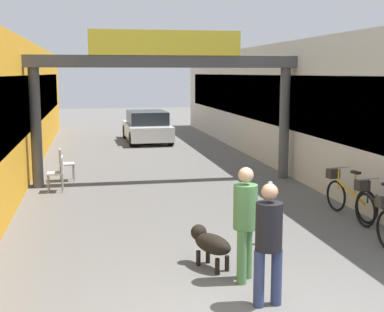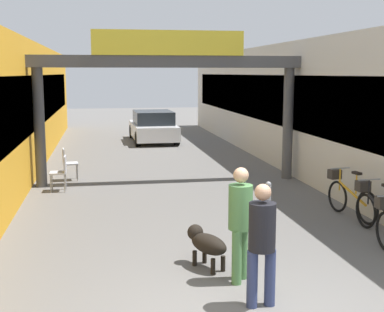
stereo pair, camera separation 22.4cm
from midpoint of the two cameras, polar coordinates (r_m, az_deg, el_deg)
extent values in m
cube|color=black|center=(16.72, -16.91, 5.62)|extent=(0.04, 23.40, 1.53)
cube|color=beige|center=(18.04, 11.96, 5.41)|extent=(3.00, 26.00, 3.84)
cube|color=black|center=(17.51, 7.49, 6.06)|extent=(0.04, 23.40, 1.53)
cylinder|color=#4C4C4F|center=(14.29, -16.75, 2.85)|extent=(0.28, 0.28, 3.08)
cylinder|color=#4C4C4F|center=(15.14, 9.40, 3.42)|extent=(0.28, 0.28, 3.08)
cube|color=#4C4C4F|center=(14.27, -3.35, 10.02)|extent=(7.40, 0.44, 0.31)
cube|color=yellow|center=(14.09, -3.26, 11.98)|extent=(3.96, 0.10, 0.64)
cylinder|color=#4C7F47|center=(7.64, 4.48, -10.74)|extent=(0.20, 0.20, 0.77)
cylinder|color=#4C7F47|center=(7.85, 5.11, -10.19)|extent=(0.20, 0.20, 0.77)
cylinder|color=#4C7F47|center=(7.54, 4.86, -5.43)|extent=(0.47, 0.47, 0.63)
sphere|color=tan|center=(7.44, 4.91, -2.03)|extent=(0.30, 0.30, 0.22)
cylinder|color=navy|center=(6.95, 6.22, -12.90)|extent=(0.15, 0.15, 0.74)
cylinder|color=navy|center=(7.04, 8.08, -12.65)|extent=(0.15, 0.15, 0.74)
cylinder|color=black|center=(6.78, 7.26, -7.46)|extent=(0.37, 0.37, 0.61)
sphere|color=tan|center=(6.67, 7.34, -3.82)|extent=(0.23, 0.23, 0.21)
ellipsoid|color=black|center=(8.18, 1.42, -9.36)|extent=(0.63, 0.80, 0.30)
sphere|color=black|center=(8.40, -0.05, -8.14)|extent=(0.34, 0.34, 0.25)
sphere|color=white|center=(8.35, 0.43, -9.09)|extent=(0.24, 0.24, 0.18)
cylinder|color=black|center=(8.37, -0.10, -10.85)|extent=(0.09, 0.09, 0.24)
cylinder|color=black|center=(8.49, 0.95, -10.58)|extent=(0.09, 0.09, 0.24)
cylinder|color=black|center=(8.05, 1.90, -11.68)|extent=(0.09, 0.09, 0.24)
cylinder|color=black|center=(8.17, 2.96, -11.37)|extent=(0.09, 0.09, 0.24)
cube|color=#332D28|center=(9.57, 19.21, -4.61)|extent=(0.24, 0.20, 0.20)
torus|color=black|center=(10.80, 17.43, -5.52)|extent=(0.11, 0.67, 0.67)
cube|color=black|center=(10.35, 19.02, -5.20)|extent=(0.12, 0.94, 0.34)
cylinder|color=black|center=(10.67, 17.70, -3.62)|extent=(0.03, 0.03, 0.46)
cylinder|color=gray|center=(10.62, 17.76, -2.35)|extent=(0.46, 0.07, 0.03)
cube|color=#332D28|center=(10.82, 17.14, -2.99)|extent=(0.26, 0.22, 0.20)
torus|color=black|center=(11.87, 14.59, -4.12)|extent=(0.16, 0.67, 0.67)
torus|color=black|center=(11.07, 17.58, -5.19)|extent=(0.16, 0.67, 0.67)
cube|color=gold|center=(11.43, 16.07, -3.76)|extent=(0.19, 0.94, 0.34)
cylinder|color=gold|center=(11.29, 16.48, -2.79)|extent=(0.04, 0.04, 0.42)
cube|color=black|center=(11.25, 16.52, -1.69)|extent=(0.13, 0.23, 0.05)
cylinder|color=gold|center=(11.74, 14.83, -2.38)|extent=(0.04, 0.04, 0.46)
cylinder|color=gray|center=(11.70, 14.87, -1.22)|extent=(0.46, 0.10, 0.03)
cube|color=#332D28|center=(11.89, 14.29, -1.83)|extent=(0.27, 0.24, 0.20)
cylinder|color=gray|center=(9.35, 7.58, -6.26)|extent=(0.10, 0.10, 1.03)
sphere|color=gray|center=(9.22, 7.65, -2.98)|extent=(0.10, 0.10, 0.10)
cylinder|color=gray|center=(13.65, -15.58, -2.96)|extent=(0.03, 0.03, 0.45)
cylinder|color=gray|center=(13.98, -15.45, -2.67)|extent=(0.03, 0.03, 0.45)
cylinder|color=gray|center=(13.62, -14.15, -2.92)|extent=(0.03, 0.03, 0.45)
cylinder|color=gray|center=(13.95, -14.06, -2.64)|extent=(0.03, 0.03, 0.45)
cube|color=silver|center=(13.75, -14.85, -1.80)|extent=(0.41, 0.41, 0.04)
cube|color=silver|center=(13.70, -14.14, -0.88)|extent=(0.05, 0.40, 0.40)
cylinder|color=gray|center=(15.31, -12.99, -1.60)|extent=(0.03, 0.03, 0.45)
cylinder|color=gray|center=(14.97, -12.89, -1.83)|extent=(0.03, 0.03, 0.45)
cylinder|color=gray|center=(15.29, -14.26, -1.66)|extent=(0.03, 0.03, 0.45)
cylinder|color=gray|center=(14.95, -14.19, -1.89)|extent=(0.03, 0.03, 0.45)
cube|color=silver|center=(15.09, -13.62, -0.83)|extent=(0.44, 0.44, 0.04)
cube|color=silver|center=(15.04, -14.33, -0.03)|extent=(0.08, 0.40, 0.40)
cube|color=silver|center=(23.20, -5.12, 2.72)|extent=(1.85, 4.04, 0.60)
cube|color=#1E2328|center=(23.00, -5.09, 4.11)|extent=(1.63, 2.24, 0.55)
cylinder|color=black|center=(24.57, -7.38, 2.61)|extent=(0.22, 0.60, 0.60)
cylinder|color=black|center=(24.76, -3.71, 2.71)|extent=(0.22, 0.60, 0.60)
cylinder|color=black|center=(21.70, -6.71, 1.80)|extent=(0.22, 0.60, 0.60)
cylinder|color=black|center=(21.91, -2.57, 1.92)|extent=(0.22, 0.60, 0.60)
camera|label=1|loc=(0.11, -90.60, -0.09)|focal=50.00mm
camera|label=2|loc=(0.11, 89.40, 0.09)|focal=50.00mm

